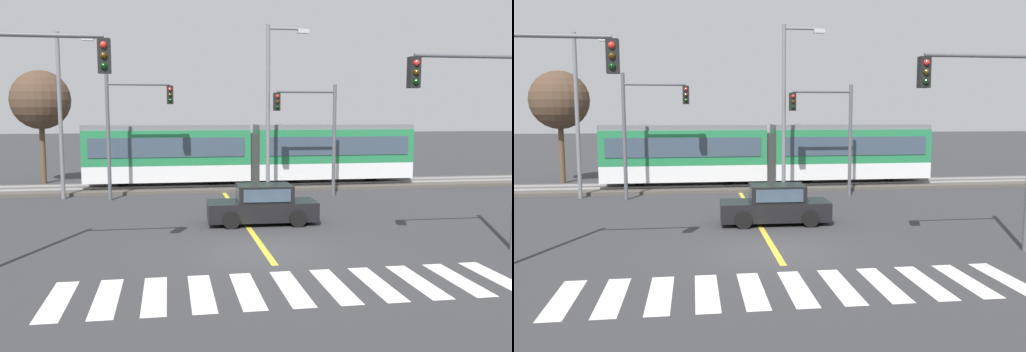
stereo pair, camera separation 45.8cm
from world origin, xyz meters
TOP-DOWN VIEW (x-y plane):
  - ground_plane at (0.00, 0.00)m, footprint 200.00×200.00m
  - track_bed at (0.00, 14.51)m, footprint 120.00×4.00m
  - rail_near at (0.00, 13.79)m, footprint 120.00×0.08m
  - rail_far at (0.00, 15.23)m, footprint 120.00×0.08m
  - light_rail_tram at (1.80, 14.50)m, footprint 18.50×2.64m
  - crosswalk_stripe_0 at (-5.50, -3.52)m, footprint 0.57×2.80m
  - crosswalk_stripe_1 at (-4.40, -3.51)m, footprint 0.57×2.80m
  - crosswalk_stripe_2 at (-3.30, -3.51)m, footprint 0.57×2.80m
  - crosswalk_stripe_3 at (-2.20, -3.51)m, footprint 0.57×2.80m
  - crosswalk_stripe_4 at (-1.10, -3.51)m, footprint 0.57×2.80m
  - crosswalk_stripe_5 at (0.00, -3.50)m, footprint 0.57×2.80m
  - crosswalk_stripe_6 at (1.10, -3.50)m, footprint 0.57×2.80m
  - crosswalk_stripe_7 at (2.20, -3.50)m, footprint 0.57×2.80m
  - crosswalk_stripe_8 at (3.30, -3.50)m, footprint 0.57×2.80m
  - crosswalk_stripe_9 at (4.40, -3.49)m, footprint 0.57×2.80m
  - crosswalk_stripe_10 at (5.50, -3.49)m, footprint 0.57×2.80m
  - lane_centre_line at (0.00, 5.50)m, footprint 0.20×14.01m
  - sedan_crossing at (0.64, 4.34)m, footprint 4.25×2.01m
  - traffic_light_near_left at (-6.84, -1.21)m, footprint 3.75×0.38m
  - traffic_light_far_left at (-4.73, 11.02)m, footprint 3.25×0.38m
  - traffic_light_far_right at (4.37, 10.63)m, footprint 3.25×0.38m
  - traffic_light_near_right at (6.52, -0.97)m, footprint 3.75×0.38m
  - street_lamp_west at (-7.97, 11.84)m, footprint 1.81×0.28m
  - street_lamp_centre at (2.31, 11.10)m, footprint 2.17×0.28m
  - bare_tree_far_west at (-10.41, 18.25)m, footprint 3.52×3.52m

SIDE VIEW (x-z plane):
  - ground_plane at x=0.00m, z-range 0.00..0.00m
  - lane_centre_line at x=0.00m, z-range 0.00..0.01m
  - crosswalk_stripe_0 at x=-5.50m, z-range 0.00..0.01m
  - crosswalk_stripe_1 at x=-4.40m, z-range 0.00..0.01m
  - crosswalk_stripe_2 at x=-3.30m, z-range 0.00..0.01m
  - crosswalk_stripe_3 at x=-2.20m, z-range 0.00..0.01m
  - crosswalk_stripe_4 at x=-1.10m, z-range 0.00..0.01m
  - crosswalk_stripe_5 at x=0.00m, z-range 0.00..0.01m
  - crosswalk_stripe_6 at x=1.10m, z-range 0.00..0.01m
  - crosswalk_stripe_7 at x=2.20m, z-range 0.00..0.01m
  - crosswalk_stripe_8 at x=3.30m, z-range 0.00..0.01m
  - crosswalk_stripe_9 at x=4.40m, z-range 0.00..0.01m
  - crosswalk_stripe_10 at x=5.50m, z-range 0.00..0.01m
  - track_bed at x=0.00m, z-range 0.00..0.18m
  - rail_near at x=0.00m, z-range 0.18..0.28m
  - rail_far at x=0.00m, z-range 0.18..0.28m
  - sedan_crossing at x=0.64m, z-range -0.06..1.46m
  - light_rail_tram at x=1.80m, z-range 0.33..3.76m
  - traffic_light_far_right at x=4.37m, z-range 0.92..6.62m
  - traffic_light_far_left at x=-4.73m, z-range 0.91..7.11m
  - traffic_light_near_right at x=6.52m, z-range 0.98..7.49m
  - traffic_light_near_left at x=-6.84m, z-range 1.08..7.67m
  - street_lamp_west at x=-7.97m, z-range 0.52..8.69m
  - street_lamp_centre at x=2.31m, z-range 0.58..9.24m
  - bare_tree_far_west at x=-10.41m, z-range 1.61..8.42m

